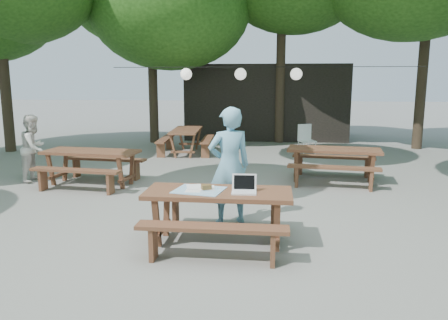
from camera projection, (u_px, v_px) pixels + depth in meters
name	position (u px, v px, depth m)	size (l,w,h in m)	color
ground	(225.00, 218.00, 7.19)	(80.00, 80.00, 0.00)	slate
pavilion	(266.00, 101.00, 17.14)	(6.00, 3.00, 2.80)	black
main_picnic_table	(218.00, 216.00, 6.02)	(2.00, 1.58, 0.75)	#4F2C1B
picnic_table_nw	(92.00, 167.00, 9.39)	(2.07, 1.76, 0.75)	#4F2C1B
picnic_table_ne	(333.00, 165.00, 9.67)	(2.09, 1.81, 0.75)	#4F2C1B
picnic_table_far_w	(186.00, 141.00, 13.37)	(1.69, 2.04, 0.75)	#4F2C1B
woman	(229.00, 166.00, 6.80)	(0.67, 0.44, 1.84)	#79BDDD
second_person	(34.00, 148.00, 9.72)	(0.72, 0.56, 1.49)	white
plastic_chair	(307.00, 146.00, 13.32)	(0.57, 0.57, 0.90)	white
laptop	(244.00, 188.00, 5.87)	(0.34, 0.27, 0.24)	white
tabletop_clutter	(200.00, 189.00, 5.99)	(0.74, 0.66, 0.08)	#3A94C8
paper_lanterns	(241.00, 74.00, 12.64)	(9.00, 0.34, 0.38)	black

